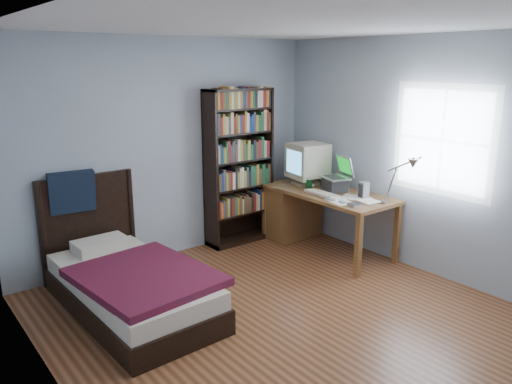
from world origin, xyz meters
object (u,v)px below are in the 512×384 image
keyboard (322,194)px  soda_can (309,184)px  laptop (336,181)px  speaker (364,190)px  bookshelf (239,167)px  bed (127,281)px  desk (301,208)px  crt_monitor (307,161)px  desk_lamp (409,168)px

keyboard → soda_can: (0.07, 0.28, 0.05)m
laptop → keyboard: 0.29m
keyboard → speaker: bearing=-52.4°
bookshelf → bed: size_ratio=0.94×
bed → keyboard: bearing=-3.9°
desk → laptop: size_ratio=3.96×
keyboard → laptop: bearing=9.6°
keyboard → bed: (-2.35, 0.16, -0.49)m
soda_can → bed: size_ratio=0.06×
crt_monitor → desk_lamp: desk_lamp is taller
crt_monitor → keyboard: bearing=-114.8°
laptop → desk_lamp: (-0.10, -1.06, 0.35)m
laptop → desk_lamp: bearing=-95.3°
keyboard → bookshelf: size_ratio=0.23×
laptop → speaker: laptop is taller
desk_lamp → soda_can: desk_lamp is taller
desk → bed: (-2.52, -0.37, -0.16)m
laptop → desk_lamp: 1.12m
crt_monitor → bed: size_ratio=0.25×
crt_monitor → keyboard: size_ratio=1.20×
speaker → bed: 2.74m
soda_can → desk: bearing=67.7°
desk → crt_monitor: crt_monitor is taller
crt_monitor → speaker: bearing=-87.5°
laptop → speaker: size_ratio=2.26×
laptop → soda_can: laptop is taller
desk → crt_monitor: size_ratio=3.18×
desk → soda_can: soda_can is taller
desk_lamp → bookshelf: 2.10m
laptop → bed: 2.69m
bed → soda_can: bearing=2.9°
laptop → bookshelf: bearing=129.5°
desk → keyboard: keyboard is taller
crt_monitor → soda_can: (-0.17, -0.23, -0.23)m
soda_can → bookshelf: (-0.55, 0.67, 0.17)m
desk → keyboard: size_ratio=3.80×
desk_lamp → desk: bearing=90.2°
speaker → crt_monitor: bearing=99.4°
desk_lamp → bookshelf: bearing=108.4°
crt_monitor → bookshelf: bearing=148.3°
laptop → keyboard: (-0.27, -0.04, -0.10)m
desk_lamp → speaker: size_ratio=3.13×
crt_monitor → bookshelf: size_ratio=0.27×
desk → bed: bearing=-171.8°
soda_can → bed: bearing=-177.1°
soda_can → bed: bed is taller
soda_can → bookshelf: bearing=129.4°
crt_monitor → laptop: 0.51m
desk → bookshelf: (-0.65, 0.43, 0.55)m
desk → speaker: speaker is taller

